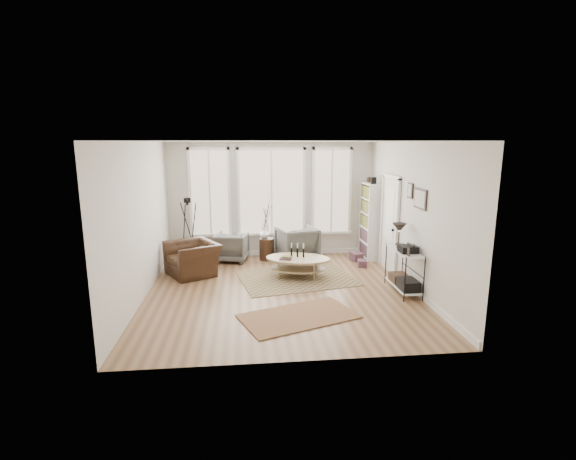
{
  "coord_description": "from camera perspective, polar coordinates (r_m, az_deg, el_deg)",
  "views": [
    {
      "loc": [
        -0.68,
        -7.82,
        2.88
      ],
      "look_at": [
        0.2,
        0.6,
        1.1
      ],
      "focal_mm": 26.0,
      "sensor_mm": 36.0,
      "label": 1
    }
  ],
  "objects": [
    {
      "name": "vase",
      "position": [
        10.36,
        -3.26,
        -0.51
      ],
      "size": [
        0.26,
        0.26,
        0.23
      ],
      "primitive_type": "imported",
      "rotation": [
        0.0,
        0.0,
        -0.22
      ],
      "color": "silver",
      "rests_on": "side_table"
    },
    {
      "name": "rug_main",
      "position": [
        9.08,
        1.13,
        -6.57
      ],
      "size": [
        2.67,
        2.21,
        0.01
      ],
      "primitive_type": "cube",
      "rotation": [
        0.0,
        0.0,
        0.2
      ],
      "color": "brown",
      "rests_on": "ground"
    },
    {
      "name": "bookcase",
      "position": [
        10.69,
        11.09,
        1.28
      ],
      "size": [
        0.31,
        0.85,
        2.06
      ],
      "color": "white",
      "rests_on": "ground"
    },
    {
      "name": "low_shelf",
      "position": [
        8.46,
        15.56,
        -4.84
      ],
      "size": [
        0.38,
        1.08,
        1.3
      ],
      "color": "white",
      "rests_on": "ground"
    },
    {
      "name": "room",
      "position": [
        8.01,
        -0.86,
        1.42
      ],
      "size": [
        5.5,
        5.54,
        2.9
      ],
      "color": "#8C6646",
      "rests_on": "ground"
    },
    {
      "name": "book_stack_far",
      "position": [
        10.05,
        10.08,
        -4.5
      ],
      "size": [
        0.22,
        0.27,
        0.16
      ],
      "primitive_type": "cube",
      "rotation": [
        0.0,
        0.0,
        -0.12
      ],
      "color": "maroon",
      "rests_on": "ground"
    },
    {
      "name": "wall_art",
      "position": [
        8.28,
        17.3,
        4.38
      ],
      "size": [
        0.04,
        0.88,
        0.44
      ],
      "color": "black",
      "rests_on": "ground"
    },
    {
      "name": "book_stack_near",
      "position": [
        10.51,
        9.33,
        -3.62
      ],
      "size": [
        0.31,
        0.36,
        0.2
      ],
      "primitive_type": "cube",
      "rotation": [
        0.0,
        0.0,
        0.22
      ],
      "color": "maroon",
      "rests_on": "ground"
    },
    {
      "name": "armchair_left",
      "position": [
        10.4,
        -7.69,
        -2.3
      ],
      "size": [
        0.89,
        0.9,
        0.7
      ],
      "primitive_type": "imported",
      "rotation": [
        0.0,
        0.0,
        2.95
      ],
      "color": "#5F5F5A",
      "rests_on": "ground"
    },
    {
      "name": "accent_chair",
      "position": [
        9.5,
        -12.92,
        -3.82
      ],
      "size": [
        1.44,
        1.39,
        0.72
      ],
      "primitive_type": "imported",
      "rotation": [
        0.0,
        0.0,
        -1.06
      ],
      "color": "#341E11",
      "rests_on": "ground"
    },
    {
      "name": "armchair_right",
      "position": [
        10.39,
        1.21,
        -1.83
      ],
      "size": [
        1.11,
        1.13,
        0.84
      ],
      "primitive_type": "imported",
      "rotation": [
        0.0,
        0.0,
        3.42
      ],
      "color": "#5F5F5A",
      "rests_on": "ground"
    },
    {
      "name": "bay_window",
      "position": [
        10.63,
        -2.26,
        4.99
      ],
      "size": [
        4.14,
        0.12,
        2.24
      ],
      "color": "#D0AB8A",
      "rests_on": "ground"
    },
    {
      "name": "coffee_table",
      "position": [
        9.06,
        1.29,
        -4.39
      ],
      "size": [
        1.56,
        1.21,
        0.64
      ],
      "color": "tan",
      "rests_on": "ground"
    },
    {
      "name": "side_table",
      "position": [
        10.32,
        -2.96,
        -0.12
      ],
      "size": [
        0.37,
        0.37,
        1.53
      ],
      "color": "#341E11",
      "rests_on": "ground"
    },
    {
      "name": "door",
      "position": [
        9.7,
        13.73,
        1.09
      ],
      "size": [
        0.09,
        1.06,
        2.22
      ],
      "color": "silver",
      "rests_on": "ground"
    },
    {
      "name": "tripod_camera",
      "position": [
        10.43,
        -13.42,
        -0.36
      ],
      "size": [
        0.56,
        0.56,
        1.58
      ],
      "color": "black",
      "rests_on": "ground"
    },
    {
      "name": "rug_runner",
      "position": [
        7.17,
        1.47,
        -11.69
      ],
      "size": [
        2.15,
        1.66,
        0.01
      ],
      "primitive_type": "cube",
      "rotation": [
        0.0,
        0.0,
        0.36
      ],
      "color": "maroon",
      "rests_on": "ground"
    }
  ]
}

